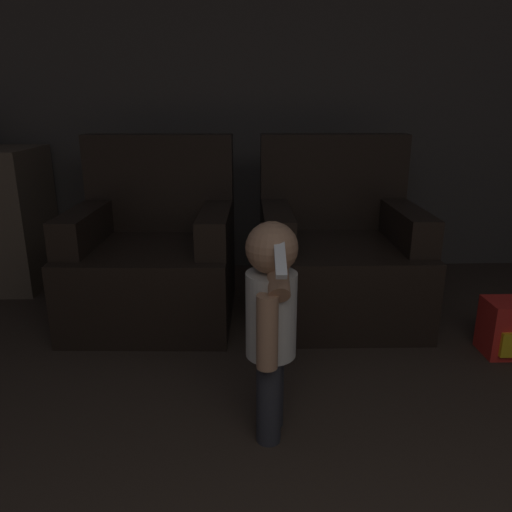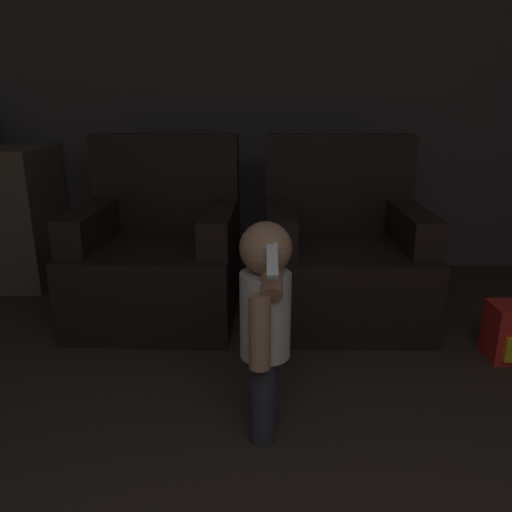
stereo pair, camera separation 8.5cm
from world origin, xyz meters
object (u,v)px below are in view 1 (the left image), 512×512
Objects in this scene: armchair_left at (155,258)px; toy_backpack at (508,328)px; person_toddler at (271,315)px; armchair_right at (338,256)px.

armchair_left is 1.94m from toy_backpack.
armchair_left is 1.24× the size of person_toddler.
armchair_right is 0.97m from toy_backpack.
person_toddler is at bearing -60.01° from armchair_left.
armchair_right is 1.26m from person_toddler.
armchair_right is at bearing 143.42° from toy_backpack.
armchair_right is at bearing 2.12° from armchair_left.
armchair_right reaches higher than toy_backpack.
person_toddler is 2.96× the size of toy_backpack.
armchair_right is 3.66× the size of toy_backpack.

